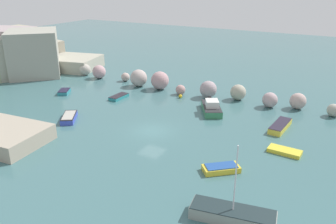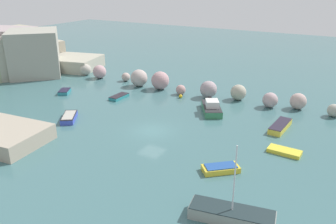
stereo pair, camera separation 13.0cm
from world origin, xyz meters
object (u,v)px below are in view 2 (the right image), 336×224
Objects in this scene: channel_buoy at (181,96)px; moored_boat_8 at (221,168)px; moored_boat_1 at (119,97)px; moored_boat_5 at (212,108)px; moored_boat_3 at (232,215)px; moored_boat_7 at (69,117)px; moored_boat_9 at (14,136)px; moored_boat_6 at (284,151)px; moored_boat_2 at (65,92)px; moored_boat_4 at (280,126)px.

moored_boat_8 is (12.01, -15.51, 0.02)m from channel_buoy.
moored_boat_8 is (19.26, -11.18, 0.04)m from moored_boat_1.
channel_buoy is 0.10× the size of moored_boat_5.
moored_boat_5 is 1.60× the size of moored_boat_8.
channel_buoy is 0.08× the size of moored_boat_3.
moored_boat_3 is at bearing -3.20° from moored_boat_5.
moored_boat_7 reaches higher than moored_boat_9.
moored_boat_6 is 23.87m from moored_boat_7.
moored_boat_7 is at bearing -81.69° from moored_boat_5.
channel_buoy is 0.16× the size of moored_boat_6.
moored_boat_3 is 11.78m from moored_boat_6.
moored_boat_1 is 0.92× the size of moored_boat_8.
moored_boat_2 is (-15.36, -6.45, 0.02)m from channel_buoy.
moored_boat_9 is at bearing -70.44° from moored_boat_5.
moored_boat_4 reaches higher than moored_boat_1.
moored_boat_7 is (-7.53, -13.45, 0.09)m from channel_buoy.
moored_boat_9 is (-1.23, -6.56, -0.05)m from moored_boat_7.
moored_boat_7 reaches higher than moored_boat_2.
moored_boat_3 is at bearing 33.62° from moored_boat_2.
moored_boat_3 is 1.82× the size of moored_boat_8.
moored_boat_7 is at bearing -0.56° from moored_boat_1.
moored_boat_4 is at bearing 82.24° from moored_boat_3.
moored_boat_2 is 0.74× the size of moored_boat_7.
channel_buoy is 8.44m from moored_boat_1.
moored_boat_9 is (-14.58, -17.09, -0.31)m from moored_boat_5.
moored_boat_7 is at bearing -62.34° from moored_boat_4.
moored_boat_1 is 0.97× the size of moored_boat_6.
moored_boat_4 is at bearing -15.44° from channel_buoy.
moored_boat_8 is at bearing -3.80° from moored_boat_5.
moored_boat_1 is 27.93m from moored_boat_3.
moored_boat_1 is 15.75m from moored_boat_9.
moored_boat_1 is 0.50× the size of moored_boat_3.
moored_boat_3 reaches higher than moored_boat_7.
channel_buoy is 0.14× the size of moored_boat_7.
moored_boat_4 is at bearing 64.25° from moored_boat_2.
moored_boat_4 is at bearing 37.45° from moored_boat_8.
moored_boat_6 is (10.18, -6.52, -0.40)m from moored_boat_5.
moored_boat_1 is 9.13m from moored_boat_7.
moored_boat_9 reaches higher than moored_boat_6.
moored_boat_4 is at bearing 109.92° from moored_boat_6.
moored_boat_9 is at bearing -4.29° from moored_boat_1.
moored_boat_8 reaches higher than moored_boat_6.
moored_boat_2 is at bearing 120.56° from moored_boat_8.
moored_boat_3 is at bearing -91.64° from moored_boat_6.
moored_boat_6 is (0.97, 11.73, -0.28)m from moored_boat_3.
moored_boat_2 is at bearing -166.23° from moored_boat_7.
moored_boat_6 is at bearing 54.02° from moored_boat_2.
channel_buoy is 25.97m from moored_boat_3.
moored_boat_2 is 15.08m from moored_boat_9.
moored_boat_5 is (-9.21, 18.26, 0.12)m from moored_boat_3.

